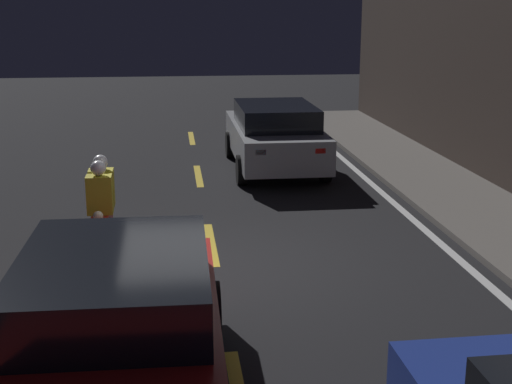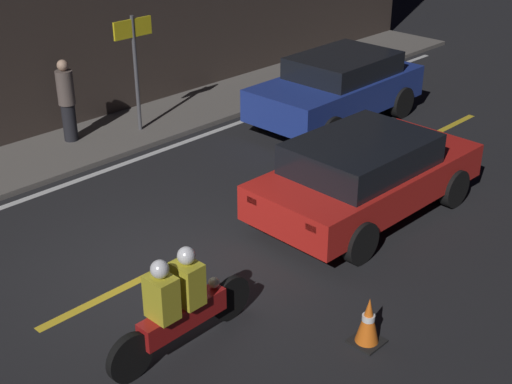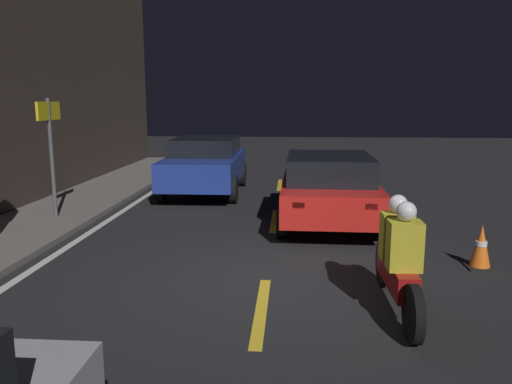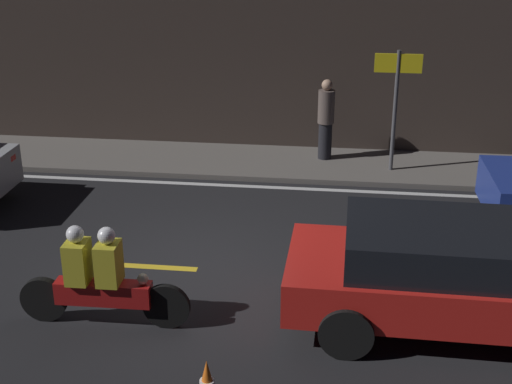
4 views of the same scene
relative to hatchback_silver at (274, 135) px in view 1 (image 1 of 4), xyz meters
The scene contains 8 objects.
ground_plane 6.23m from the hatchback_silver, 15.82° to the right, with size 56.00×56.00×0.00m, color black.
lane_dash_a 4.46m from the hatchback_silver, 157.42° to the right, with size 2.00×0.14×0.01m.
lane_dash_b 1.91m from the hatchback_silver, 75.15° to the right, with size 2.00×0.14×0.01m.
lane_dash_c 5.28m from the hatchback_silver, 18.81° to the right, with size 2.00×0.14×0.01m.
lane_solid_kerb 6.25m from the hatchback_silver, 16.53° to the left, with size 25.20×0.14×0.01m.
hatchback_silver is the anchor object (origin of this frame).
taxi_red 9.79m from the hatchback_silver, 16.43° to the right, with size 4.16×2.00×1.39m.
motorcycle 5.98m from the hatchback_silver, 33.17° to the right, with size 2.23×0.37×1.38m.
Camera 1 is at (9.21, -0.55, 3.47)m, focal length 50.00 mm.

